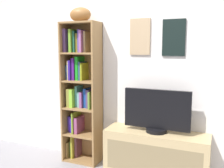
{
  "coord_description": "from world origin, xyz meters",
  "views": [
    {
      "loc": [
        0.82,
        -1.65,
        1.39
      ],
      "look_at": [
        -0.25,
        0.85,
        1.0
      ],
      "focal_mm": 40.63,
      "sensor_mm": 36.0,
      "label": 1
    }
  ],
  "objects_px": {
    "television": "(157,111)",
    "tv_stand": "(156,154)",
    "football": "(80,15)",
    "bookshelf": "(80,90)"
  },
  "relations": [
    {
      "from": "football",
      "to": "tv_stand",
      "type": "bearing_deg",
      "value": -2.54
    },
    {
      "from": "bookshelf",
      "to": "television",
      "type": "height_order",
      "value": "bookshelf"
    },
    {
      "from": "bookshelf",
      "to": "football",
      "type": "height_order",
      "value": "football"
    },
    {
      "from": "bookshelf",
      "to": "television",
      "type": "bearing_deg",
      "value": -4.18
    },
    {
      "from": "television",
      "to": "tv_stand",
      "type": "bearing_deg",
      "value": -90.0
    },
    {
      "from": "football",
      "to": "tv_stand",
      "type": "xyz_separation_m",
      "value": [
        0.93,
        -0.04,
        -1.52
      ]
    },
    {
      "from": "football",
      "to": "television",
      "type": "bearing_deg",
      "value": -2.48
    },
    {
      "from": "football",
      "to": "tv_stand",
      "type": "relative_size",
      "value": 0.24
    },
    {
      "from": "tv_stand",
      "to": "television",
      "type": "relative_size",
      "value": 1.57
    },
    {
      "from": "tv_stand",
      "to": "football",
      "type": "bearing_deg",
      "value": 177.46
    }
  ]
}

